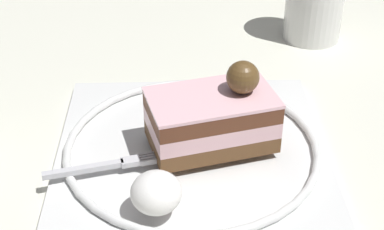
{
  "coord_description": "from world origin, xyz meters",
  "views": [
    {
      "loc": [
        0.06,
        0.42,
        0.33
      ],
      "look_at": [
        0.02,
        0.01,
        0.05
      ],
      "focal_mm": 54.26,
      "sensor_mm": 36.0,
      "label": 1
    }
  ],
  "objects_px": {
    "cake_slice": "(216,117)",
    "fork": "(111,165)",
    "dessert_plate": "(192,151)",
    "whipped_cream_dollop": "(156,193)"
  },
  "relations": [
    {
      "from": "whipped_cream_dollop",
      "to": "fork",
      "type": "xyz_separation_m",
      "value": [
        0.04,
        -0.05,
        -0.01
      ]
    },
    {
      "from": "whipped_cream_dollop",
      "to": "fork",
      "type": "distance_m",
      "value": 0.07
    },
    {
      "from": "cake_slice",
      "to": "whipped_cream_dollop",
      "type": "height_order",
      "value": "cake_slice"
    },
    {
      "from": "dessert_plate",
      "to": "fork",
      "type": "height_order",
      "value": "fork"
    },
    {
      "from": "cake_slice",
      "to": "whipped_cream_dollop",
      "type": "bearing_deg",
      "value": 55.31
    },
    {
      "from": "whipped_cream_dollop",
      "to": "cake_slice",
      "type": "bearing_deg",
      "value": -124.69
    },
    {
      "from": "cake_slice",
      "to": "fork",
      "type": "distance_m",
      "value": 0.1
    },
    {
      "from": "cake_slice",
      "to": "fork",
      "type": "bearing_deg",
      "value": 16.35
    },
    {
      "from": "dessert_plate",
      "to": "cake_slice",
      "type": "relative_size",
      "value": 2.18
    },
    {
      "from": "cake_slice",
      "to": "fork",
      "type": "xyz_separation_m",
      "value": [
        0.09,
        0.03,
        -0.02
      ]
    }
  ]
}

